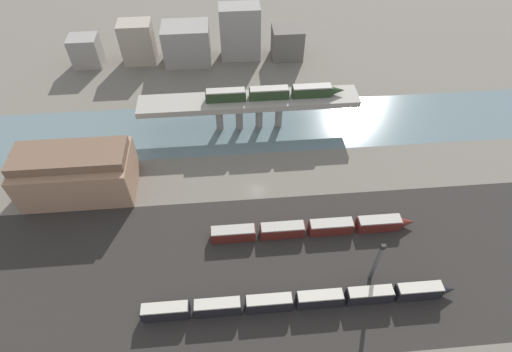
{
  "coord_description": "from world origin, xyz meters",
  "views": [
    {
      "loc": [
        -6.01,
        -70.32,
        83.17
      ],
      "look_at": [
        0.0,
        1.38,
        4.37
      ],
      "focal_mm": 28.0,
      "sensor_mm": 36.0,
      "label": 1
    }
  ],
  "objects_px": {
    "train_on_bridge": "(274,93)",
    "signal_tower": "(376,262)",
    "train_yard_mid": "(313,228)",
    "warehouse_building": "(77,172)",
    "train_yard_near": "(299,301)"
  },
  "relations": [
    {
      "from": "train_on_bridge",
      "to": "signal_tower",
      "type": "distance_m",
      "value": 57.58
    },
    {
      "from": "train_yard_mid",
      "to": "signal_tower",
      "type": "xyz_separation_m",
      "value": [
        11.02,
        -13.43,
        4.96
      ]
    },
    {
      "from": "train_yard_mid",
      "to": "warehouse_building",
      "type": "distance_m",
      "value": 62.93
    },
    {
      "from": "train_yard_near",
      "to": "warehouse_building",
      "type": "bearing_deg",
      "value": 144.68
    },
    {
      "from": "train_yard_mid",
      "to": "warehouse_building",
      "type": "relative_size",
      "value": 1.77
    },
    {
      "from": "train_yard_near",
      "to": "signal_tower",
      "type": "height_order",
      "value": "signal_tower"
    },
    {
      "from": "train_yard_near",
      "to": "warehouse_building",
      "type": "xyz_separation_m",
      "value": [
        -53.4,
        37.83,
        4.67
      ]
    },
    {
      "from": "warehouse_building",
      "to": "signal_tower",
      "type": "distance_m",
      "value": 77.92
    },
    {
      "from": "train_on_bridge",
      "to": "train_yard_near",
      "type": "bearing_deg",
      "value": -91.15
    },
    {
      "from": "train_on_bridge",
      "to": "train_yard_mid",
      "type": "bearing_deg",
      "value": -83.0
    },
    {
      "from": "train_yard_near",
      "to": "train_yard_mid",
      "type": "relative_size",
      "value": 1.33
    },
    {
      "from": "warehouse_building",
      "to": "train_yard_near",
      "type": "bearing_deg",
      "value": -35.32
    },
    {
      "from": "train_yard_mid",
      "to": "signal_tower",
      "type": "height_order",
      "value": "signal_tower"
    },
    {
      "from": "warehouse_building",
      "to": "signal_tower",
      "type": "relative_size",
      "value": 2.14
    },
    {
      "from": "train_yard_near",
      "to": "signal_tower",
      "type": "bearing_deg",
      "value": 16.53
    }
  ]
}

